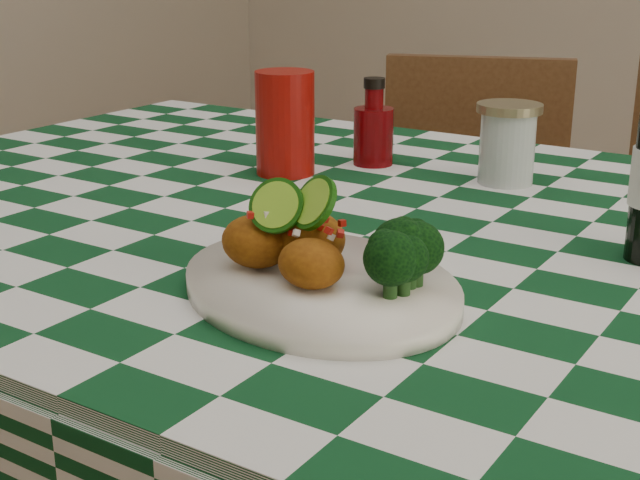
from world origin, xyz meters
The scene contains 7 objects.
plate centered at (0.06, -0.25, 0.80)m, with size 0.31×0.24×0.02m, color white, non-canonical shape.
fried_chicken_pile centered at (0.04, -0.25, 0.85)m, with size 0.13×0.10×0.09m, color #91500E, non-canonical shape.
broccoli_side centered at (0.13, -0.23, 0.84)m, with size 0.09×0.09×0.06m, color black, non-canonical shape.
red_tumbler centered at (-0.24, 0.13, 0.86)m, with size 0.08×0.08×0.15m, color #8E0C07.
ketchup_bottle centered at (-0.17, 0.24, 0.85)m, with size 0.06×0.06×0.13m, color #5F0407, non-canonical shape.
mason_jar centered at (0.05, 0.25, 0.84)m, with size 0.09×0.09×0.11m, color #B2BCBA, non-canonical shape.
wooden_chair_left centered at (-0.21, 0.72, 0.44)m, with size 0.40×0.42×0.88m, color #472814, non-canonical shape.
Camera 1 is at (0.48, -0.91, 1.10)m, focal length 50.00 mm.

